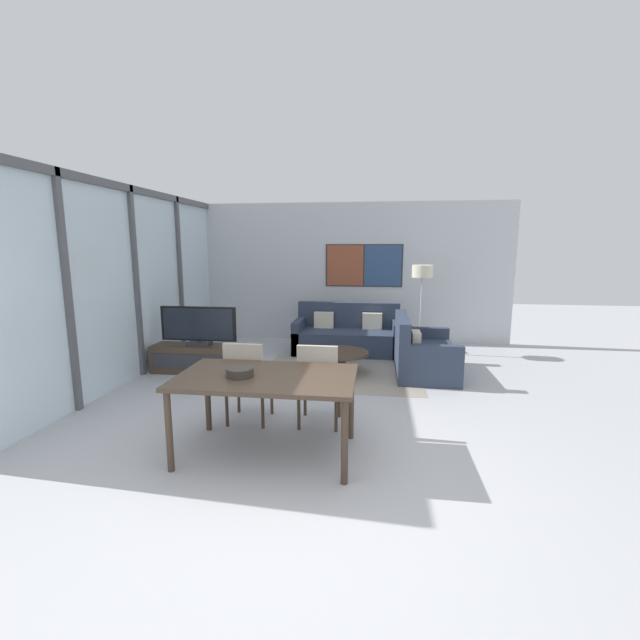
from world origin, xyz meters
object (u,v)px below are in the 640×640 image
(dining_table, at_px, (267,383))
(fruit_bowl, at_px, (240,371))
(tv_console, at_px, (200,359))
(coffee_table, at_px, (341,357))
(sofa_side, at_px, (420,355))
(television, at_px, (198,326))
(dining_chair_centre, at_px, (319,381))
(floor_lamp, at_px, (422,278))
(sofa_main, at_px, (347,337))
(dining_chair_left, at_px, (247,378))

(dining_table, relative_size, fruit_bowl, 6.43)
(tv_console, distance_m, coffee_table, 2.19)
(sofa_side, height_order, fruit_bowl, sofa_side)
(coffee_table, bearing_deg, television, -174.27)
(dining_table, height_order, dining_chair_centre, dining_chair_centre)
(fruit_bowl, bearing_deg, dining_chair_centre, 50.17)
(dining_table, bearing_deg, dining_chair_centre, 59.66)
(coffee_table, bearing_deg, floor_lamp, 48.09)
(sofa_side, distance_m, coffee_table, 1.21)
(tv_console, bearing_deg, coffee_table, 5.75)
(sofa_main, height_order, dining_table, sofa_main)
(television, bearing_deg, sofa_main, 36.47)
(sofa_main, distance_m, coffee_table, 1.39)
(coffee_table, height_order, dining_table, dining_table)
(sofa_main, height_order, dining_chair_centre, dining_chair_centre)
(tv_console, height_order, television, television)
(television, xyz_separation_m, dining_chair_centre, (2.11, -1.77, -0.22))
(dining_chair_left, distance_m, dining_chair_centre, 0.79)
(television, relative_size, floor_lamp, 0.74)
(sofa_side, bearing_deg, floor_lamp, -5.34)
(coffee_table, bearing_deg, dining_chair_centre, -92.02)
(dining_table, relative_size, dining_chair_left, 1.76)
(television, relative_size, dining_table, 0.73)
(tv_console, relative_size, floor_lamp, 0.91)
(coffee_table, relative_size, dining_table, 0.52)
(tv_console, relative_size, television, 1.23)
(tv_console, distance_m, sofa_main, 2.71)
(television, distance_m, dining_table, 2.99)
(sofa_main, xyz_separation_m, fruit_bowl, (-0.69, -4.13, 0.53))
(dining_chair_centre, bearing_deg, television, 140.03)
(tv_console, relative_size, coffee_table, 1.73)
(dining_table, bearing_deg, floor_lamp, 66.62)
(tv_console, relative_size, sofa_side, 1.02)
(sofa_side, distance_m, floor_lamp, 1.71)
(tv_console, xyz_separation_m, television, (-0.00, 0.00, 0.52))
(dining_chair_left, bearing_deg, fruit_bowl, -77.08)
(sofa_main, distance_m, floor_lamp, 1.72)
(fruit_bowl, bearing_deg, dining_chair_left, 102.92)
(dining_chair_left, relative_size, dining_chair_centre, 1.00)
(sofa_main, height_order, fruit_bowl, sofa_main)
(television, xyz_separation_m, sofa_side, (3.38, 0.39, -0.45))
(television, distance_m, dining_chair_left, 2.23)
(dining_chair_centre, xyz_separation_m, fruit_bowl, (-0.62, -0.75, 0.30))
(sofa_side, relative_size, floor_lamp, 0.90)
(tv_console, height_order, fruit_bowl, fruit_bowl)
(dining_chair_left, bearing_deg, television, 126.44)
(dining_chair_centre, height_order, floor_lamp, floor_lamp)
(sofa_main, distance_m, sofa_side, 1.71)
(fruit_bowl, bearing_deg, television, 120.56)
(sofa_side, bearing_deg, tv_console, 96.55)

